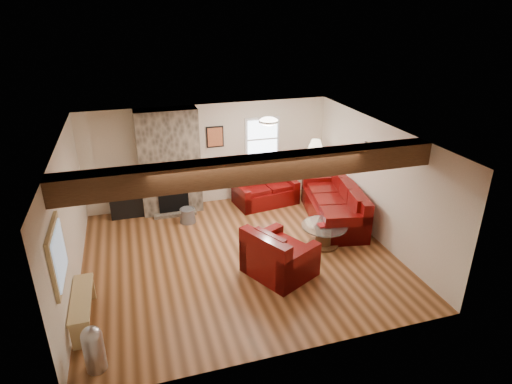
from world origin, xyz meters
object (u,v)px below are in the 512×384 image
at_px(coffee_table, 324,235).
at_px(floor_lamp, 315,149).
at_px(armchair_red, 280,251).
at_px(tv_cabinet, 133,205).
at_px(loveseat, 266,188).
at_px(sofa_three, 333,203).
at_px(television, 130,187).

distance_m(coffee_table, floor_lamp, 2.48).
xyz_separation_m(armchair_red, tv_cabinet, (-2.53, 3.32, -0.21)).
relative_size(loveseat, tv_cabinet, 1.51).
distance_m(sofa_three, coffee_table, 1.20).
height_order(sofa_three, loveseat, sofa_three).
distance_m(sofa_three, tv_cabinet, 4.74).
height_order(sofa_three, floor_lamp, floor_lamp).
bearing_deg(sofa_three, coffee_table, -24.32).
distance_m(loveseat, television, 3.27).
distance_m(loveseat, floor_lamp, 1.57).
relative_size(coffee_table, tv_cabinet, 0.94).
distance_m(loveseat, coffee_table, 2.40).
bearing_deg(tv_cabinet, sofa_three, -20.70).
bearing_deg(television, armchair_red, -52.73).
relative_size(loveseat, armchair_red, 1.33).
relative_size(sofa_three, floor_lamp, 1.45).
xyz_separation_m(coffee_table, tv_cabinet, (-3.75, 2.64, 0.02)).
height_order(sofa_three, armchair_red, armchair_red).
xyz_separation_m(coffee_table, television, (-3.75, 2.64, 0.50)).
xyz_separation_m(sofa_three, tv_cabinet, (-4.43, 1.67, -0.21)).
distance_m(coffee_table, tv_cabinet, 4.58).
bearing_deg(tv_cabinet, loveseat, -5.29).
bearing_deg(floor_lamp, loveseat, 167.48).
bearing_deg(television, sofa_three, -20.70).
height_order(armchair_red, floor_lamp, floor_lamp).
height_order(loveseat, television, television).
bearing_deg(loveseat, television, 166.30).
relative_size(tv_cabinet, floor_lamp, 0.61).
relative_size(loveseat, floor_lamp, 0.92).
bearing_deg(armchair_red, floor_lamp, -61.33).
distance_m(armchair_red, floor_lamp, 3.47).
bearing_deg(television, floor_lamp, -7.25).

